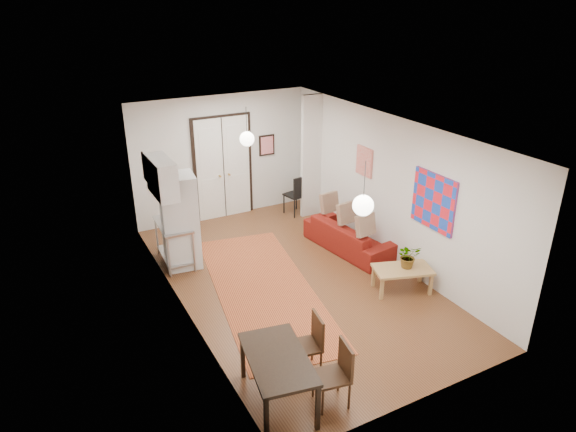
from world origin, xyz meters
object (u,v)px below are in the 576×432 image
sofa (349,236)px  dining_chair_far (328,367)px  kitchen_counter (174,238)px  coffee_table (403,271)px  dining_table (278,362)px  fridge (180,221)px  dining_chair_near (302,338)px  black_side_chair (294,190)px

sofa → dining_chair_far: bearing=134.0°
kitchen_counter → sofa: bearing=-16.4°
sofa → coffee_table: 1.80m
coffee_table → dining_table: 3.52m
sofa → dining_table: (-3.31, -3.20, 0.33)m
fridge → dining_chair_far: fridge is taller
fridge → dining_chair_near: size_ratio=2.10×
sofa → black_side_chair: 2.32m
coffee_table → fridge: 4.28m
fridge → dining_chair_near: bearing=-73.4°
dining_chair_near → black_side_chair: (2.63, 5.06, 0.07)m
kitchen_counter → fridge: size_ratio=0.61×
sofa → kitchen_counter: bearing=63.2°
dining_chair_far → fridge: bearing=-162.8°
coffee_table → dining_chair_near: (-2.62, -0.97, 0.12)m
coffee_table → dining_chair_far: dining_chair_far is taller
kitchen_counter → dining_chair_near: 3.97m
dining_chair_near → dining_chair_far: 0.70m
kitchen_counter → dining_table: (0.07, -4.35, 0.10)m
sofa → coffee_table: (-0.08, -1.80, 0.09)m
dining_chair_near → black_side_chair: 5.71m
dining_table → kitchen_counter: bearing=91.0°
sofa → fridge: fridge is taller
fridge → dining_table: 4.22m
kitchen_counter → dining_table: 4.35m
sofa → dining_table: bearing=126.1°
fridge → dining_table: (-0.03, -4.21, -0.30)m
sofa → coffee_table: sofa is taller
kitchen_counter → dining_chair_far: dining_chair_far is taller
kitchen_counter → dining_chair_far: (0.67, -4.61, -0.03)m
sofa → fridge: bearing=64.9°
sofa → fridge: (-3.27, 1.00, 0.63)m
coffee_table → dining_chair_near: bearing=-159.8°
sofa → black_side_chair: (-0.07, 2.30, 0.28)m
coffee_table → fridge: fridge is taller
kitchen_counter → dining_chair_far: size_ratio=1.27×
kitchen_counter → black_side_chair: size_ratio=1.14×
dining_chair_near → dining_chair_far: bearing=10.0°
kitchen_counter → coffee_table: bearing=-39.4°
dining_chair_near → kitchen_counter: bearing=-160.3°
kitchen_counter → black_side_chair: (3.30, 1.15, 0.04)m
dining_table → black_side_chair: black_side_chair is taller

